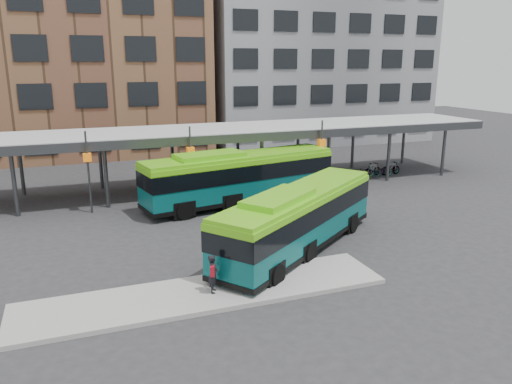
% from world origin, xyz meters
% --- Properties ---
extents(ground, '(120.00, 120.00, 0.00)m').
position_xyz_m(ground, '(0.00, 0.00, 0.00)').
color(ground, '#28282B').
rests_on(ground, ground).
extents(boarding_island, '(14.00, 3.00, 0.18)m').
position_xyz_m(boarding_island, '(-5.50, -3.00, 0.09)').
color(boarding_island, gray).
rests_on(boarding_island, ground).
extents(canopy, '(40.00, 6.53, 4.80)m').
position_xyz_m(canopy, '(-0.06, 12.87, 3.91)').
color(canopy, '#999B9E').
rests_on(canopy, ground).
extents(building_brick, '(26.00, 14.00, 22.00)m').
position_xyz_m(building_brick, '(-10.00, 32.00, 11.00)').
color(building_brick, brown).
rests_on(building_brick, ground).
extents(building_grey, '(24.00, 14.00, 20.00)m').
position_xyz_m(building_grey, '(16.00, 32.00, 10.00)').
color(building_grey, slate).
rests_on(building_grey, ground).
extents(bus_front, '(10.53, 8.68, 3.12)m').
position_xyz_m(bus_front, '(-0.24, 0.01, 1.63)').
color(bus_front, '#064C4C').
rests_on(bus_front, ground).
extents(bus_rear, '(12.55, 4.88, 3.39)m').
position_xyz_m(bus_rear, '(-0.25, 8.52, 1.76)').
color(bus_rear, '#064C4C').
rests_on(bus_rear, ground).
extents(pedestrian, '(0.52, 0.64, 1.49)m').
position_xyz_m(pedestrian, '(-5.25, -3.18, 0.94)').
color(pedestrian, black).
rests_on(pedestrian, boarding_island).
extents(bike_rack, '(4.36, 1.23, 1.05)m').
position_xyz_m(bike_rack, '(12.49, 12.08, 0.48)').
color(bike_rack, slate).
rests_on(bike_rack, ground).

